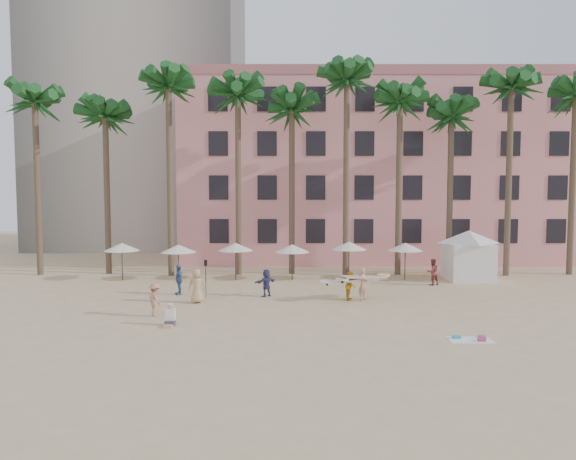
# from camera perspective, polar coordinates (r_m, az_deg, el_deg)

# --- Properties ---
(ground) EXTENTS (120.00, 120.00, 0.00)m
(ground) POSITION_cam_1_polar(r_m,az_deg,el_deg) (24.23, 3.16, -10.48)
(ground) COLOR #D1B789
(ground) RESTS_ON ground
(pink_hotel) EXTENTS (35.00, 14.00, 16.00)m
(pink_hotel) POSITION_cam_1_polar(r_m,az_deg,el_deg) (50.16, 9.54, 6.16)
(pink_hotel) COLOR pink
(pink_hotel) RESTS_ON ground
(grey_tower) EXTENTS (22.00, 18.00, 50.00)m
(grey_tower) POSITION_cam_1_polar(r_m,az_deg,el_deg) (66.40, -15.62, 20.43)
(grey_tower) COLOR #A89E8E
(grey_tower) RESTS_ON ground
(palm_row) EXTENTS (44.40, 5.40, 16.30)m
(palm_row) POSITION_cam_1_polar(r_m,az_deg,el_deg) (39.08, 2.71, 14.18)
(palm_row) COLOR brown
(palm_row) RESTS_ON ground
(umbrella_row) EXTENTS (22.50, 2.70, 2.73)m
(umbrella_row) POSITION_cam_1_polar(r_m,az_deg,el_deg) (36.15, -2.71, -1.92)
(umbrella_row) COLOR #332B23
(umbrella_row) RESTS_ON ground
(cabana) EXTENTS (4.51, 4.51, 3.50)m
(cabana) POSITION_cam_1_polar(r_m,az_deg,el_deg) (38.50, 19.39, -2.18)
(cabana) COLOR white
(cabana) RESTS_ON ground
(beach_towel) EXTENTS (1.83, 1.06, 0.14)m
(beach_towel) POSITION_cam_1_polar(r_m,az_deg,el_deg) (23.11, 19.69, -11.35)
(beach_towel) COLOR white
(beach_towel) RESTS_ON ground
(carrier_yellow) EXTENTS (2.91, 2.04, 1.91)m
(carrier_yellow) POSITION_cam_1_polar(r_m,az_deg,el_deg) (29.72, 8.36, -5.74)
(carrier_yellow) COLOR tan
(carrier_yellow) RESTS_ON ground
(carrier_white) EXTENTS (3.01, 1.65, 1.63)m
(carrier_white) POSITION_cam_1_polar(r_m,az_deg,el_deg) (29.78, 6.96, -6.03)
(carrier_white) COLOR orange
(carrier_white) RESTS_ON ground
(beachgoers) EXTENTS (17.37, 9.80, 1.93)m
(beachgoers) POSITION_cam_1_polar(r_m,az_deg,el_deg) (30.01, -3.77, -5.95)
(beachgoers) COLOR tan
(beachgoers) RESTS_ON ground
(paddle) EXTENTS (0.18, 0.04, 2.23)m
(paddle) POSITION_cam_1_polar(r_m,az_deg,el_deg) (30.54, -9.13, -4.80)
(paddle) COLOR black
(paddle) RESTS_ON ground
(seated_man) EXTENTS (0.45, 0.78, 1.02)m
(seated_man) POSITION_cam_1_polar(r_m,az_deg,el_deg) (24.58, -12.98, -9.53)
(seated_man) COLOR #3F3F4C
(seated_man) RESTS_ON ground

